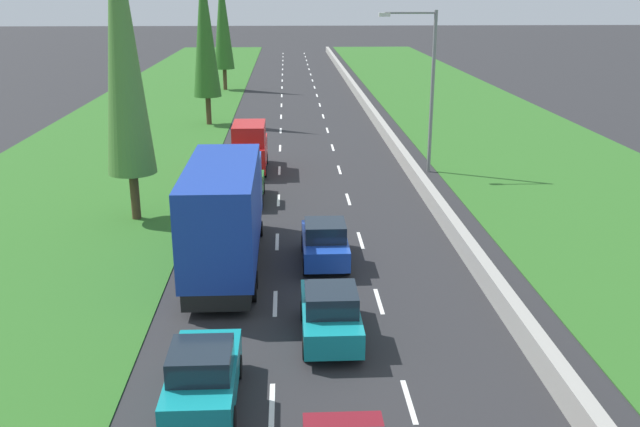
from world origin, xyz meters
TOP-DOWN VIEW (x-y plane):
  - ground_plane at (0.00, 60.00)m, footprint 300.00×300.00m
  - grass_verge_left at (-12.65, 60.00)m, footprint 14.00×140.00m
  - grass_verge_right at (14.35, 60.00)m, footprint 14.00×140.00m
  - median_barrier at (5.70, 60.00)m, footprint 0.44×120.00m
  - lane_markings at (0.00, 60.00)m, footprint 3.64×116.00m
  - teal_hatchback_centre_lane at (-0.05, 18.45)m, footprint 1.74×3.90m
  - teal_hatchback_left_lane at (-3.46, 15.11)m, footprint 1.74×3.90m
  - blue_hatchback_centre_lane at (0.11, 24.58)m, footprint 1.74×3.90m
  - blue_box_truck_left_lane at (-3.60, 24.29)m, footprint 2.46×9.40m
  - green_hatchback_left_lane at (-3.33, 32.97)m, footprint 1.74×3.90m
  - red_van_left_lane at (-3.43, 39.02)m, footprint 1.96×4.90m
  - poplar_tree_second at (-8.22, 30.34)m, footprint 2.16×2.16m
  - poplar_tree_third at (-7.33, 53.78)m, footprint 2.11×2.11m
  - poplar_tree_fourth at (-7.68, 73.51)m, footprint 2.11×2.11m
  - street_light_mast at (6.52, 38.35)m, footprint 3.20×0.28m

SIDE VIEW (x-z plane):
  - ground_plane at x=0.00m, z-range 0.00..0.00m
  - lane_markings at x=0.00m, z-range 0.00..0.01m
  - grass_verge_left at x=-12.65m, z-range 0.00..0.04m
  - grass_verge_right at x=14.35m, z-range 0.00..0.04m
  - median_barrier at x=5.70m, z-range 0.00..0.85m
  - teal_hatchback_centre_lane at x=-0.05m, z-range -0.02..1.70m
  - teal_hatchback_left_lane at x=-3.46m, z-range -0.02..1.70m
  - blue_hatchback_centre_lane at x=0.11m, z-range -0.02..1.70m
  - green_hatchback_left_lane at x=-3.33m, z-range -0.02..1.70m
  - red_van_left_lane at x=-3.43m, z-range -0.01..2.81m
  - blue_box_truck_left_lane at x=-3.60m, z-range 0.09..4.27m
  - street_light_mast at x=6.52m, z-range 0.73..9.73m
  - poplar_tree_fourth at x=-7.68m, z-range 1.05..13.28m
  - poplar_tree_third at x=-7.33m, z-range 1.05..13.50m
  - poplar_tree_second at x=-8.22m, z-range 1.05..15.29m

